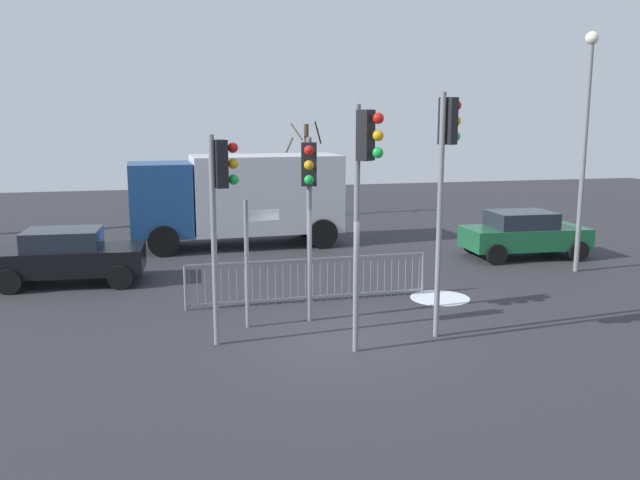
{
  "coord_description": "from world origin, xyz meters",
  "views": [
    {
      "loc": [
        -3.35,
        -12.35,
        4.39
      ],
      "look_at": [
        0.16,
        2.44,
        1.59
      ],
      "focal_mm": 37.62,
      "sensor_mm": 36.0,
      "label": 1
    }
  ],
  "objects_px": {
    "delivery_truck": "(239,196)",
    "traffic_light_rear_right": "(364,174)",
    "car_green_trailing": "(524,234)",
    "bare_tree_centre": "(306,167)",
    "traffic_light_mid_left": "(446,160)",
    "street_lamp": "(586,128)",
    "traffic_light_foreground_left": "(220,192)",
    "direction_sign_post": "(250,256)",
    "traffic_light_foreground_right": "(309,189)",
    "car_black_far": "(68,256)"
  },
  "relations": [
    {
      "from": "car_black_far",
      "to": "car_green_trailing",
      "type": "bearing_deg",
      "value": 4.01
    },
    {
      "from": "traffic_light_rear_right",
      "to": "bare_tree_centre",
      "type": "height_order",
      "value": "traffic_light_rear_right"
    },
    {
      "from": "traffic_light_foreground_left",
      "to": "direction_sign_post",
      "type": "relative_size",
      "value": 1.5
    },
    {
      "from": "traffic_light_mid_left",
      "to": "street_lamp",
      "type": "relative_size",
      "value": 0.73
    },
    {
      "from": "delivery_truck",
      "to": "traffic_light_rear_right",
      "type": "bearing_deg",
      "value": 93.25
    },
    {
      "from": "traffic_light_foreground_left",
      "to": "traffic_light_rear_right",
      "type": "distance_m",
      "value": 2.76
    },
    {
      "from": "traffic_light_foreground_right",
      "to": "traffic_light_mid_left",
      "type": "bearing_deg",
      "value": 162.8
    },
    {
      "from": "traffic_light_rear_right",
      "to": "car_green_trailing",
      "type": "distance_m",
      "value": 10.7
    },
    {
      "from": "traffic_light_mid_left",
      "to": "traffic_light_foreground_right",
      "type": "relative_size",
      "value": 1.22
    },
    {
      "from": "traffic_light_mid_left",
      "to": "traffic_light_foreground_right",
      "type": "bearing_deg",
      "value": -149.24
    },
    {
      "from": "delivery_truck",
      "to": "traffic_light_foreground_left",
      "type": "bearing_deg",
      "value": 79.78
    },
    {
      "from": "traffic_light_rear_right",
      "to": "bare_tree_centre",
      "type": "xyz_separation_m",
      "value": [
        2.66,
        17.41,
        -1.18
      ]
    },
    {
      "from": "traffic_light_foreground_right",
      "to": "car_green_trailing",
      "type": "distance_m",
      "value": 9.78
    },
    {
      "from": "traffic_light_mid_left",
      "to": "street_lamp",
      "type": "height_order",
      "value": "street_lamp"
    },
    {
      "from": "direction_sign_post",
      "to": "car_green_trailing",
      "type": "height_order",
      "value": "direction_sign_post"
    },
    {
      "from": "car_black_far",
      "to": "street_lamp",
      "type": "distance_m",
      "value": 14.52
    },
    {
      "from": "traffic_light_foreground_right",
      "to": "delivery_truck",
      "type": "bearing_deg",
      "value": -74.26
    },
    {
      "from": "traffic_light_foreground_right",
      "to": "street_lamp",
      "type": "relative_size",
      "value": 0.59
    },
    {
      "from": "delivery_truck",
      "to": "car_black_far",
      "type": "bearing_deg",
      "value": 38.79
    },
    {
      "from": "car_green_trailing",
      "to": "street_lamp",
      "type": "xyz_separation_m",
      "value": [
        0.49,
        -2.1,
        3.32
      ]
    },
    {
      "from": "traffic_light_mid_left",
      "to": "bare_tree_centre",
      "type": "height_order",
      "value": "traffic_light_mid_left"
    },
    {
      "from": "bare_tree_centre",
      "to": "traffic_light_foreground_left",
      "type": "bearing_deg",
      "value": -107.54
    },
    {
      "from": "direction_sign_post",
      "to": "delivery_truck",
      "type": "height_order",
      "value": "delivery_truck"
    },
    {
      "from": "car_green_trailing",
      "to": "bare_tree_centre",
      "type": "xyz_separation_m",
      "value": [
        -4.83,
        10.24,
        1.44
      ]
    },
    {
      "from": "delivery_truck",
      "to": "street_lamp",
      "type": "distance_m",
      "value": 11.12
    },
    {
      "from": "traffic_light_foreground_right",
      "to": "bare_tree_centre",
      "type": "relative_size",
      "value": 0.94
    },
    {
      "from": "traffic_light_foreground_left",
      "to": "bare_tree_centre",
      "type": "xyz_separation_m",
      "value": [
        5.15,
        16.28,
        -0.78
      ]
    },
    {
      "from": "street_lamp",
      "to": "delivery_truck",
      "type": "bearing_deg",
      "value": 145.61
    },
    {
      "from": "direction_sign_post",
      "to": "bare_tree_centre",
      "type": "bearing_deg",
      "value": 59.06
    },
    {
      "from": "direction_sign_post",
      "to": "car_green_trailing",
      "type": "xyz_separation_m",
      "value": [
        9.32,
        5.1,
        -0.77
      ]
    },
    {
      "from": "bare_tree_centre",
      "to": "traffic_light_mid_left",
      "type": "bearing_deg",
      "value": -92.73
    },
    {
      "from": "direction_sign_post",
      "to": "car_black_far",
      "type": "relative_size",
      "value": 0.7
    },
    {
      "from": "traffic_light_rear_right",
      "to": "traffic_light_foreground_right",
      "type": "distance_m",
      "value": 2.18
    },
    {
      "from": "traffic_light_foreground_right",
      "to": "direction_sign_post",
      "type": "bearing_deg",
      "value": 12.14
    },
    {
      "from": "car_black_far",
      "to": "bare_tree_centre",
      "type": "relative_size",
      "value": 0.92
    },
    {
      "from": "car_green_trailing",
      "to": "street_lamp",
      "type": "distance_m",
      "value": 3.96
    },
    {
      "from": "traffic_light_foreground_right",
      "to": "street_lamp",
      "type": "height_order",
      "value": "street_lamp"
    },
    {
      "from": "direction_sign_post",
      "to": "traffic_light_foreground_left",
      "type": "bearing_deg",
      "value": -139.23
    },
    {
      "from": "traffic_light_foreground_right",
      "to": "street_lamp",
      "type": "bearing_deg",
      "value": -147.49
    },
    {
      "from": "traffic_light_foreground_left",
      "to": "car_green_trailing",
      "type": "distance_m",
      "value": 11.87
    },
    {
      "from": "car_black_far",
      "to": "car_green_trailing",
      "type": "distance_m",
      "value": 13.54
    },
    {
      "from": "delivery_truck",
      "to": "traffic_light_mid_left",
      "type": "bearing_deg",
      "value": 103.3
    },
    {
      "from": "car_green_trailing",
      "to": "delivery_truck",
      "type": "distance_m",
      "value": 9.45
    },
    {
      "from": "car_black_far",
      "to": "delivery_truck",
      "type": "distance_m",
      "value": 6.72
    },
    {
      "from": "traffic_light_foreground_left",
      "to": "direction_sign_post",
      "type": "bearing_deg",
      "value": 134.47
    },
    {
      "from": "traffic_light_foreground_left",
      "to": "traffic_light_mid_left",
      "type": "relative_size",
      "value": 0.84
    },
    {
      "from": "traffic_light_mid_left",
      "to": "car_black_far",
      "type": "distance_m",
      "value": 10.45
    },
    {
      "from": "car_black_far",
      "to": "direction_sign_post",
      "type": "bearing_deg",
      "value": -46.03
    },
    {
      "from": "car_green_trailing",
      "to": "traffic_light_foreground_left",
      "type": "bearing_deg",
      "value": -146.29
    },
    {
      "from": "direction_sign_post",
      "to": "street_lamp",
      "type": "distance_m",
      "value": 10.57
    }
  ]
}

